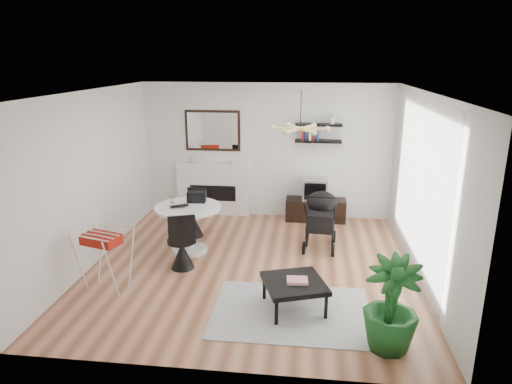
# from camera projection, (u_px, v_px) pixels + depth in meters

# --- Properties ---
(floor) EXTENTS (5.00, 5.00, 0.00)m
(floor) POSITION_uv_depth(u_px,v_px,m) (251.00, 267.00, 7.17)
(floor) COLOR brown
(floor) RESTS_ON ground
(ceiling) EXTENTS (5.00, 5.00, 0.00)m
(ceiling) POSITION_uv_depth(u_px,v_px,m) (251.00, 92.00, 6.40)
(ceiling) COLOR white
(ceiling) RESTS_ON wall_back
(wall_back) EXTENTS (5.00, 0.00, 5.00)m
(wall_back) POSITION_uv_depth(u_px,v_px,m) (267.00, 151.00, 9.17)
(wall_back) COLOR white
(wall_back) RESTS_ON floor
(wall_left) EXTENTS (0.00, 5.00, 5.00)m
(wall_left) POSITION_uv_depth(u_px,v_px,m) (92.00, 179.00, 7.07)
(wall_left) COLOR white
(wall_left) RESTS_ON floor
(wall_right) EXTENTS (0.00, 5.00, 5.00)m
(wall_right) POSITION_uv_depth(u_px,v_px,m) (425.00, 190.00, 6.51)
(wall_right) COLOR white
(wall_right) RESTS_ON floor
(sheer_curtain) EXTENTS (0.04, 3.60, 2.60)m
(sheer_curtain) POSITION_uv_depth(u_px,v_px,m) (414.00, 186.00, 6.71)
(sheer_curtain) COLOR white
(sheer_curtain) RESTS_ON wall_right
(fireplace) EXTENTS (1.50, 0.17, 2.16)m
(fireplace) POSITION_uv_depth(u_px,v_px,m) (213.00, 182.00, 9.41)
(fireplace) COLOR white
(fireplace) RESTS_ON floor
(shelf_lower) EXTENTS (0.90, 0.25, 0.04)m
(shelf_lower) POSITION_uv_depth(u_px,v_px,m) (318.00, 141.00, 8.86)
(shelf_lower) COLOR black
(shelf_lower) RESTS_ON wall_back
(shelf_upper) EXTENTS (0.90, 0.25, 0.04)m
(shelf_upper) POSITION_uv_depth(u_px,v_px,m) (319.00, 125.00, 8.77)
(shelf_upper) COLOR black
(shelf_upper) RESTS_ON wall_back
(pendant_lamp) EXTENTS (0.90, 0.90, 0.10)m
(pendant_lamp) POSITION_uv_depth(u_px,v_px,m) (300.00, 129.00, 6.77)
(pendant_lamp) COLOR #DDBF74
(pendant_lamp) RESTS_ON ceiling
(tv_console) EXTENTS (1.19, 0.42, 0.44)m
(tv_console) POSITION_uv_depth(u_px,v_px,m) (316.00, 210.00, 9.17)
(tv_console) COLOR black
(tv_console) RESTS_ON floor
(crt_tv) EXTENTS (0.49, 0.43, 0.43)m
(crt_tv) POSITION_uv_depth(u_px,v_px,m) (315.00, 189.00, 9.05)
(crt_tv) COLOR #ACACAE
(crt_tv) RESTS_ON tv_console
(dining_table) EXTENTS (1.10, 1.10, 0.80)m
(dining_table) POSITION_uv_depth(u_px,v_px,m) (188.00, 222.00, 7.60)
(dining_table) COLOR white
(dining_table) RESTS_ON floor
(laptop) EXTENTS (0.37, 0.33, 0.02)m
(laptop) POSITION_uv_depth(u_px,v_px,m) (180.00, 207.00, 7.45)
(laptop) COLOR black
(laptop) RESTS_ON dining_table
(black_bag) EXTENTS (0.32, 0.21, 0.18)m
(black_bag) POSITION_uv_depth(u_px,v_px,m) (197.00, 197.00, 7.72)
(black_bag) COLOR black
(black_bag) RESTS_ON dining_table
(newspaper) EXTENTS (0.42, 0.38, 0.01)m
(newspaper) POSITION_uv_depth(u_px,v_px,m) (196.00, 210.00, 7.35)
(newspaper) COLOR silver
(newspaper) RESTS_ON dining_table
(drinking_glass) EXTENTS (0.06, 0.06, 0.09)m
(drinking_glass) POSITION_uv_depth(u_px,v_px,m) (172.00, 200.00, 7.70)
(drinking_glass) COLOR white
(drinking_glass) RESTS_ON dining_table
(chair_far) EXTENTS (0.43, 0.44, 0.87)m
(chair_far) POSITION_uv_depth(u_px,v_px,m) (194.00, 222.00, 8.36)
(chair_far) COLOR black
(chair_far) RESTS_ON floor
(chair_near) EXTENTS (0.49, 0.50, 0.94)m
(chair_near) POSITION_uv_depth(u_px,v_px,m) (182.00, 251.00, 7.04)
(chair_near) COLOR black
(chair_near) RESTS_ON floor
(drying_rack) EXTENTS (0.72, 0.69, 0.88)m
(drying_rack) POSITION_uv_depth(u_px,v_px,m) (106.00, 259.00, 6.35)
(drying_rack) COLOR white
(drying_rack) RESTS_ON floor
(stroller) EXTENTS (0.60, 0.91, 1.07)m
(stroller) POSITION_uv_depth(u_px,v_px,m) (321.00, 221.00, 7.83)
(stroller) COLOR black
(stroller) RESTS_ON floor
(rug) EXTENTS (2.02, 1.46, 0.01)m
(rug) POSITION_uv_depth(u_px,v_px,m) (291.00, 312.00, 5.89)
(rug) COLOR #A7A7A7
(rug) RESTS_ON floor
(coffee_table) EXTENTS (0.95, 0.95, 0.38)m
(coffee_table) POSITION_uv_depth(u_px,v_px,m) (294.00, 284.00, 5.88)
(coffee_table) COLOR black
(coffee_table) RESTS_ON rug
(magazines) EXTENTS (0.28, 0.23, 0.04)m
(magazines) POSITION_uv_depth(u_px,v_px,m) (297.00, 281.00, 5.85)
(magazines) COLOR #E33843
(magazines) RESTS_ON coffee_table
(potted_plant) EXTENTS (0.73, 0.73, 1.10)m
(potted_plant) POSITION_uv_depth(u_px,v_px,m) (391.00, 305.00, 5.02)
(potted_plant) COLOR #17521D
(potted_plant) RESTS_ON floor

